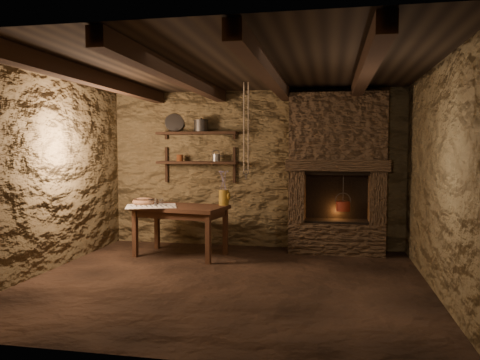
% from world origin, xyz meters
% --- Properties ---
extents(floor, '(4.50, 4.50, 0.00)m').
position_xyz_m(floor, '(0.00, 0.00, 0.00)').
color(floor, black).
rests_on(floor, ground).
extents(back_wall, '(4.50, 0.04, 2.40)m').
position_xyz_m(back_wall, '(0.00, 2.00, 1.20)').
color(back_wall, brown).
rests_on(back_wall, floor).
extents(front_wall, '(4.50, 0.04, 2.40)m').
position_xyz_m(front_wall, '(0.00, -2.00, 1.20)').
color(front_wall, brown).
rests_on(front_wall, floor).
extents(left_wall, '(0.04, 4.00, 2.40)m').
position_xyz_m(left_wall, '(-2.25, 0.00, 1.20)').
color(left_wall, brown).
rests_on(left_wall, floor).
extents(right_wall, '(0.04, 4.00, 2.40)m').
position_xyz_m(right_wall, '(2.25, 0.00, 1.20)').
color(right_wall, brown).
rests_on(right_wall, floor).
extents(ceiling, '(4.50, 4.00, 0.04)m').
position_xyz_m(ceiling, '(0.00, 0.00, 2.40)').
color(ceiling, black).
rests_on(ceiling, back_wall).
extents(beam_far_left, '(0.14, 3.95, 0.16)m').
position_xyz_m(beam_far_left, '(-1.50, 0.00, 2.31)').
color(beam_far_left, black).
rests_on(beam_far_left, ceiling).
extents(beam_mid_left, '(0.14, 3.95, 0.16)m').
position_xyz_m(beam_mid_left, '(-0.50, 0.00, 2.31)').
color(beam_mid_left, black).
rests_on(beam_mid_left, ceiling).
extents(beam_mid_right, '(0.14, 3.95, 0.16)m').
position_xyz_m(beam_mid_right, '(0.50, 0.00, 2.31)').
color(beam_mid_right, black).
rests_on(beam_mid_right, ceiling).
extents(beam_far_right, '(0.14, 3.95, 0.16)m').
position_xyz_m(beam_far_right, '(1.50, 0.00, 2.31)').
color(beam_far_right, black).
rests_on(beam_far_right, ceiling).
extents(shelf_lower, '(1.25, 0.30, 0.04)m').
position_xyz_m(shelf_lower, '(-0.85, 1.84, 1.30)').
color(shelf_lower, black).
rests_on(shelf_lower, back_wall).
extents(shelf_upper, '(1.25, 0.30, 0.04)m').
position_xyz_m(shelf_upper, '(-0.85, 1.84, 1.75)').
color(shelf_upper, black).
rests_on(shelf_upper, back_wall).
extents(hearth, '(1.43, 0.51, 2.30)m').
position_xyz_m(hearth, '(1.25, 1.77, 1.23)').
color(hearth, '#332519').
rests_on(hearth, floor).
extents(work_table, '(1.35, 0.91, 0.71)m').
position_xyz_m(work_table, '(-0.90, 1.15, 0.38)').
color(work_table, '#361F13').
rests_on(work_table, floor).
extents(linen_cloth, '(0.83, 0.75, 0.01)m').
position_xyz_m(linen_cloth, '(-1.28, 1.00, 0.72)').
color(linen_cloth, white).
rests_on(linen_cloth, work_table).
extents(pewter_cutlery_row, '(0.61, 0.41, 0.01)m').
position_xyz_m(pewter_cutlery_row, '(-1.28, 0.98, 0.73)').
color(pewter_cutlery_row, gray).
rests_on(pewter_cutlery_row, linen_cloth).
extents(drinking_glasses, '(0.22, 0.07, 0.09)m').
position_xyz_m(drinking_glasses, '(-1.26, 1.13, 0.76)').
color(drinking_glasses, white).
rests_on(drinking_glasses, linen_cloth).
extents(stoneware_jug, '(0.16, 0.16, 0.50)m').
position_xyz_m(stoneware_jug, '(-0.32, 1.34, 0.92)').
color(stoneware_jug, '#AB7C21').
rests_on(stoneware_jug, work_table).
extents(wooden_bowl, '(0.37, 0.37, 0.12)m').
position_xyz_m(wooden_bowl, '(-1.47, 1.21, 0.75)').
color(wooden_bowl, '#946240').
rests_on(wooden_bowl, work_table).
extents(iron_stockpot, '(0.23, 0.23, 0.16)m').
position_xyz_m(iron_stockpot, '(-0.79, 1.84, 1.85)').
color(iron_stockpot, '#302D2B').
rests_on(iron_stockpot, shelf_upper).
extents(tin_pan, '(0.32, 0.24, 0.29)m').
position_xyz_m(tin_pan, '(-1.26, 1.94, 1.92)').
color(tin_pan, gray).
rests_on(tin_pan, shelf_upper).
extents(small_kettle, '(0.18, 0.14, 0.17)m').
position_xyz_m(small_kettle, '(-0.56, 1.84, 1.38)').
color(small_kettle, gray).
rests_on(small_kettle, shelf_lower).
extents(rusty_tin, '(0.12, 0.12, 0.10)m').
position_xyz_m(rusty_tin, '(-1.14, 1.84, 1.37)').
color(rusty_tin, '#542510').
rests_on(rusty_tin, shelf_lower).
extents(red_pot, '(0.23, 0.23, 0.54)m').
position_xyz_m(red_pot, '(1.34, 1.72, 0.70)').
color(red_pot, maroon).
rests_on(red_pot, hearth).
extents(hanging_ropes, '(0.08, 0.08, 1.20)m').
position_xyz_m(hanging_ropes, '(0.05, 1.05, 1.80)').
color(hanging_ropes, tan).
rests_on(hanging_ropes, ceiling).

